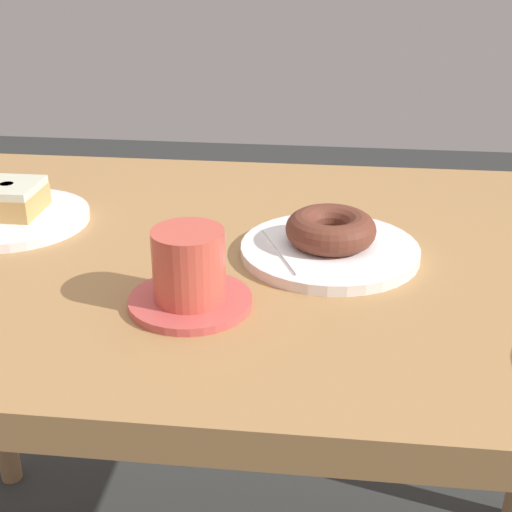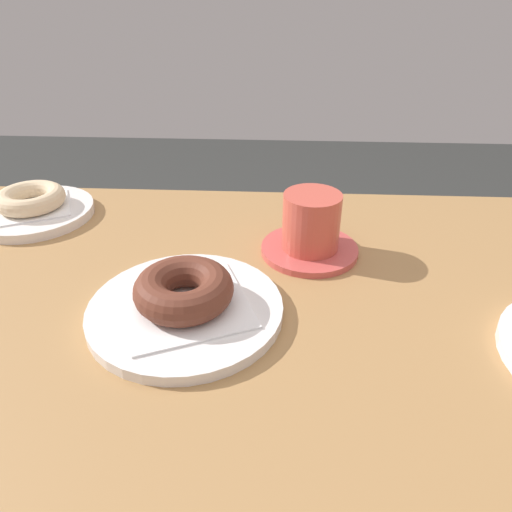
% 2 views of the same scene
% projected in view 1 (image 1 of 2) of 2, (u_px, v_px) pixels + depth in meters
% --- Properties ---
extents(table, '(1.19, 0.75, 0.73)m').
position_uv_depth(table, '(225.00, 292.00, 0.98)').
color(table, '#A27646').
rests_on(table, ground_plane).
extents(plate_chocolate_ring, '(0.23, 0.23, 0.01)m').
position_uv_depth(plate_chocolate_ring, '(330.00, 250.00, 0.93)').
color(plate_chocolate_ring, white).
rests_on(plate_chocolate_ring, table).
extents(napkin_chocolate_ring, '(0.18, 0.18, 0.00)m').
position_uv_depth(napkin_chocolate_ring, '(330.00, 244.00, 0.93)').
color(napkin_chocolate_ring, white).
rests_on(napkin_chocolate_ring, plate_chocolate_ring).
extents(donut_chocolate_ring, '(0.12, 0.12, 0.04)m').
position_uv_depth(donut_chocolate_ring, '(331.00, 229.00, 0.92)').
color(donut_chocolate_ring, brown).
rests_on(donut_chocolate_ring, napkin_chocolate_ring).
extents(plate_glazed_square, '(0.22, 0.22, 0.01)m').
position_uv_depth(plate_glazed_square, '(12.00, 218.00, 1.03)').
color(plate_glazed_square, white).
rests_on(plate_glazed_square, table).
extents(napkin_glazed_square, '(0.16, 0.16, 0.00)m').
position_uv_depth(napkin_glazed_square, '(11.00, 213.00, 1.03)').
color(napkin_glazed_square, white).
rests_on(napkin_glazed_square, plate_glazed_square).
extents(donut_glazed_square, '(0.09, 0.09, 0.04)m').
position_uv_depth(donut_glazed_square, '(9.00, 198.00, 1.02)').
color(donut_glazed_square, tan).
rests_on(donut_glazed_square, napkin_glazed_square).
extents(coffee_cup, '(0.14, 0.14, 0.09)m').
position_uv_depth(coffee_cup, '(189.00, 273.00, 0.80)').
color(coffee_cup, '#C94F4A').
rests_on(coffee_cup, table).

